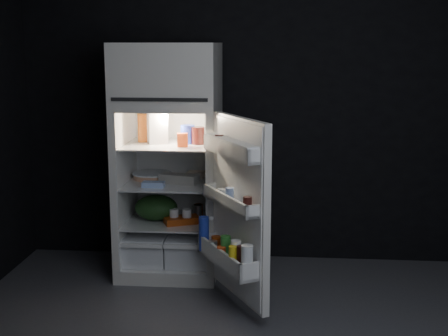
# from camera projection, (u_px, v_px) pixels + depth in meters

# --- Properties ---
(wall_back) EXTENTS (4.00, 0.00, 2.70)m
(wall_back) POSITION_uv_depth(u_px,v_px,m) (267.00, 97.00, 5.03)
(wall_back) COLOR black
(wall_back) RESTS_ON ground
(wall_front) EXTENTS (4.00, 0.00, 2.70)m
(wall_front) POSITION_uv_depth(u_px,v_px,m) (242.00, 203.00, 1.71)
(wall_front) COLOR black
(wall_front) RESTS_ON ground
(refrigerator) EXTENTS (0.76, 0.71, 1.78)m
(refrigerator) POSITION_uv_depth(u_px,v_px,m) (169.00, 152.00, 4.80)
(refrigerator) COLOR white
(refrigerator) RESTS_ON ground
(fridge_door) EXTENTS (0.52, 0.72, 1.22)m
(fridge_door) POSITION_uv_depth(u_px,v_px,m) (236.00, 212.00, 4.11)
(fridge_door) COLOR white
(fridge_door) RESTS_ON ground
(milk_jug) EXTENTS (0.18, 0.18, 0.24)m
(milk_jug) POSITION_uv_depth(u_px,v_px,m) (157.00, 128.00, 4.73)
(milk_jug) COLOR white
(milk_jug) RESTS_ON refrigerator
(mayo_jar) EXTENTS (0.13, 0.13, 0.14)m
(mayo_jar) POSITION_uv_depth(u_px,v_px,m) (188.00, 134.00, 4.73)
(mayo_jar) COLOR #2036B0
(mayo_jar) RESTS_ON refrigerator
(jam_jar) EXTENTS (0.10, 0.10, 0.13)m
(jam_jar) POSITION_uv_depth(u_px,v_px,m) (198.00, 136.00, 4.70)
(jam_jar) COLOR black
(jam_jar) RESTS_ON refrigerator
(amber_bottle) EXTENTS (0.09, 0.09, 0.22)m
(amber_bottle) POSITION_uv_depth(u_px,v_px,m) (143.00, 128.00, 4.80)
(amber_bottle) COLOR orange
(amber_bottle) RESTS_ON refrigerator
(small_carton) EXTENTS (0.09, 0.07, 0.10)m
(small_carton) POSITION_uv_depth(u_px,v_px,m) (182.00, 140.00, 4.59)
(small_carton) COLOR #EA4E1B
(small_carton) RESTS_ON refrigerator
(egg_carton) EXTENTS (0.32, 0.20, 0.07)m
(egg_carton) POSITION_uv_depth(u_px,v_px,m) (179.00, 179.00, 4.75)
(egg_carton) COLOR gray
(egg_carton) RESTS_ON refrigerator
(pie) EXTENTS (0.32, 0.32, 0.04)m
(pie) POSITION_uv_depth(u_px,v_px,m) (152.00, 176.00, 4.91)
(pie) COLOR tan
(pie) RESTS_ON refrigerator
(flat_package) EXTENTS (0.17, 0.09, 0.04)m
(flat_package) POSITION_uv_depth(u_px,v_px,m) (153.00, 184.00, 4.63)
(flat_package) COLOR #8CA6D9
(flat_package) RESTS_ON refrigerator
(wrapped_pkg) EXTENTS (0.14, 0.12, 0.05)m
(wrapped_pkg) POSITION_uv_depth(u_px,v_px,m) (196.00, 175.00, 4.95)
(wrapped_pkg) COLOR beige
(wrapped_pkg) RESTS_ON refrigerator
(produce_bag) EXTENTS (0.37, 0.33, 0.20)m
(produce_bag) POSITION_uv_depth(u_px,v_px,m) (156.00, 208.00, 4.83)
(produce_bag) COLOR #193815
(produce_bag) RESTS_ON refrigerator
(yogurt_tray) EXTENTS (0.30, 0.23, 0.05)m
(yogurt_tray) POSITION_uv_depth(u_px,v_px,m) (182.00, 220.00, 4.75)
(yogurt_tray) COLOR #9B380D
(yogurt_tray) RESTS_ON refrigerator
(small_can_red) EXTENTS (0.09, 0.09, 0.09)m
(small_can_red) POSITION_uv_depth(u_px,v_px,m) (198.00, 210.00, 4.97)
(small_can_red) COLOR #9B380D
(small_can_red) RESTS_ON refrigerator
(small_can_silver) EXTENTS (0.07, 0.07, 0.09)m
(small_can_silver) POSITION_uv_depth(u_px,v_px,m) (198.00, 210.00, 4.95)
(small_can_silver) COLOR #BABABF
(small_can_silver) RESTS_ON refrigerator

